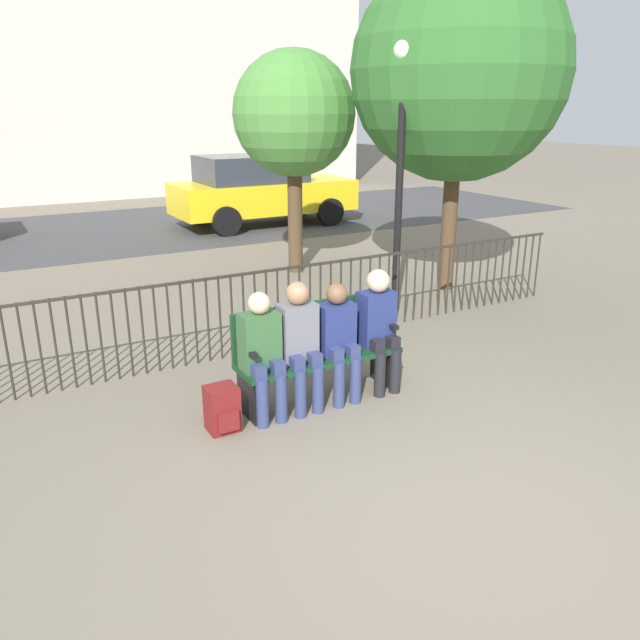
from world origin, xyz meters
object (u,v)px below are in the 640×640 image
(park_bench, at_px, (316,349))
(tree_1, at_px, (459,71))
(parked_car_1, at_px, (260,189))
(tree_0, at_px, (294,115))
(seated_person_2, at_px, (338,336))
(backpack, at_px, (222,409))
(lamp_post, at_px, (401,137))
(seated_person_0, at_px, (262,350))
(seated_person_1, at_px, (300,339))
(seated_person_3, at_px, (379,323))

(park_bench, distance_m, tree_1, 5.05)
(parked_car_1, bearing_deg, tree_0, -107.13)
(seated_person_2, height_order, backpack, seated_person_2)
(backpack, height_order, tree_0, tree_0)
(seated_person_2, relative_size, lamp_post, 0.33)
(seated_person_0, xyz_separation_m, seated_person_2, (0.78, -0.00, -0.01))
(tree_0, height_order, lamp_post, tree_0)
(park_bench, relative_size, tree_1, 0.34)
(seated_person_1, xyz_separation_m, tree_0, (2.33, 4.55, 1.86))
(seated_person_2, distance_m, tree_1, 4.93)
(seated_person_2, distance_m, tree_0, 5.29)
(seated_person_2, relative_size, tree_1, 0.24)
(lamp_post, distance_m, parked_car_1, 7.13)
(seated_person_0, distance_m, seated_person_2, 0.78)
(tree_1, bearing_deg, park_bench, -146.94)
(seated_person_2, height_order, parked_car_1, parked_car_1)
(seated_person_0, distance_m, tree_1, 5.49)
(seated_person_1, height_order, tree_1, tree_1)
(seated_person_0, distance_m, lamp_post, 3.90)
(seated_person_0, height_order, lamp_post, lamp_post)
(tree_0, bearing_deg, seated_person_2, -112.90)
(park_bench, bearing_deg, tree_1, 33.06)
(parked_car_1, bearing_deg, backpack, -116.44)
(lamp_post, bearing_deg, tree_1, 20.07)
(backpack, distance_m, tree_0, 6.03)
(seated_person_3, distance_m, parked_car_1, 9.33)
(tree_1, bearing_deg, seated_person_3, -140.33)
(seated_person_3, bearing_deg, seated_person_1, -179.99)
(parked_car_1, bearing_deg, seated_person_0, -114.41)
(seated_person_0, bearing_deg, tree_1, 30.44)
(seated_person_1, bearing_deg, backpack, -175.55)
(seated_person_2, bearing_deg, seated_person_1, 179.39)
(seated_person_1, distance_m, seated_person_3, 0.86)
(lamp_post, bearing_deg, seated_person_3, -129.98)
(seated_person_0, xyz_separation_m, backpack, (-0.42, -0.06, -0.45))
(seated_person_0, distance_m, tree_0, 5.62)
(seated_person_3, bearing_deg, tree_0, 72.15)
(seated_person_3, bearing_deg, seated_person_0, -179.88)
(park_bench, distance_m, tree_0, 5.30)
(park_bench, xyz_separation_m, seated_person_3, (0.62, -0.13, 0.19))
(tree_1, relative_size, parked_car_1, 1.11)
(seated_person_3, distance_m, tree_1, 4.59)
(seated_person_1, relative_size, tree_0, 0.34)
(lamp_post, bearing_deg, tree_0, 94.75)
(park_bench, bearing_deg, lamp_post, 39.14)
(seated_person_0, relative_size, backpack, 2.87)
(seated_person_1, bearing_deg, seated_person_0, -179.63)
(tree_1, xyz_separation_m, lamp_post, (-1.31, -0.48, -0.83))
(seated_person_1, xyz_separation_m, tree_1, (3.85, 2.48, 2.46))
(seated_person_1, xyz_separation_m, backpack, (-0.79, -0.06, -0.47))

